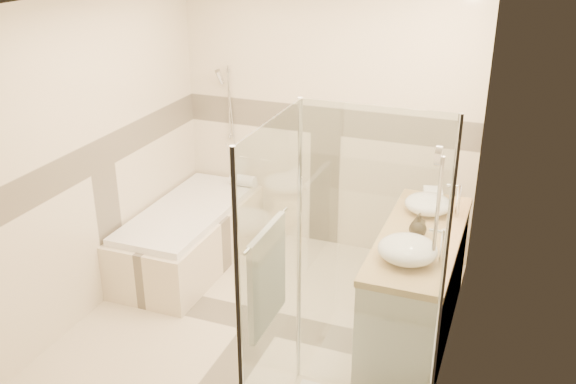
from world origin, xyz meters
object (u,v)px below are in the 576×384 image
(vanity, at_px, (416,284))
(amenity_bottle_a, at_px, (419,225))
(bathtub, at_px, (190,233))
(vessel_sink_far, at_px, (408,249))
(amenity_bottle_b, at_px, (418,226))
(shower_enclosure, at_px, (329,368))
(vessel_sink_near, at_px, (428,204))

(vanity, xyz_separation_m, amenity_bottle_a, (-0.02, -0.02, 0.51))
(bathtub, distance_m, vessel_sink_far, 2.35)
(bathtub, xyz_separation_m, amenity_bottle_b, (2.13, -0.39, 0.63))
(shower_enclosure, xyz_separation_m, vessel_sink_far, (0.27, 0.85, 0.43))
(vanity, relative_size, amenity_bottle_a, 9.39)
(vanity, distance_m, shower_enclosure, 1.31)
(amenity_bottle_b, bearing_deg, amenity_bottle_a, 90.00)
(bathtub, xyz_separation_m, amenity_bottle_a, (2.13, -0.37, 0.63))
(bathtub, height_order, amenity_bottle_a, amenity_bottle_a)
(vanity, distance_m, vessel_sink_near, 0.64)
(bathtub, height_order, shower_enclosure, shower_enclosure)
(shower_enclosure, bearing_deg, vessel_sink_far, 72.20)
(bathtub, bearing_deg, amenity_bottle_a, -9.96)
(vessel_sink_near, distance_m, vessel_sink_far, 0.82)
(vessel_sink_near, bearing_deg, amenity_bottle_b, -90.00)
(vanity, distance_m, amenity_bottle_b, 0.51)
(bathtub, relative_size, vessel_sink_near, 4.65)
(bathtub, height_order, amenity_bottle_b, amenity_bottle_b)
(bathtub, relative_size, amenity_bottle_b, 10.14)
(shower_enclosure, height_order, vessel_sink_near, shower_enclosure)
(vessel_sink_far, distance_m, amenity_bottle_a, 0.40)
(bathtub, xyz_separation_m, vessel_sink_near, (2.13, 0.05, 0.62))
(vanity, bearing_deg, amenity_bottle_b, -115.85)
(bathtub, distance_m, amenity_bottle_a, 2.25)
(shower_enclosure, xyz_separation_m, amenity_bottle_b, (0.27, 1.23, 0.43))
(vessel_sink_far, bearing_deg, vanity, 87.29)
(vanity, height_order, amenity_bottle_a, amenity_bottle_a)
(vessel_sink_far, xyz_separation_m, amenity_bottle_b, (0.00, 0.38, 0.00))
(amenity_bottle_b, bearing_deg, vessel_sink_far, -90.00)
(amenity_bottle_b, bearing_deg, vanity, 64.15)
(bathtub, bearing_deg, amenity_bottle_b, -10.41)
(vessel_sink_near, height_order, amenity_bottle_b, amenity_bottle_b)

